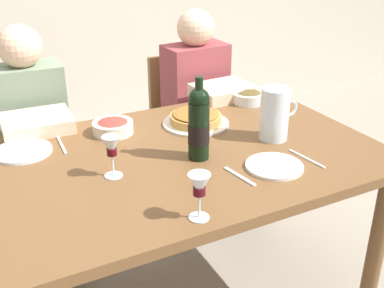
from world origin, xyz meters
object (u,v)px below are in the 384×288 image
chair_left (33,148)px  diner_right (206,113)px  baked_tart (196,119)px  dinner_plate_right_setting (23,151)px  olive_bowl (248,96)px  wine_bottle (199,124)px  chair_right (185,119)px  water_pitcher (274,117)px  wine_glass_left_diner (199,187)px  wine_glass_right_diner (111,148)px  dining_table (185,173)px  diner_left (37,145)px  salad_bowl (113,126)px  dinner_plate_left_setting (274,166)px

chair_left → diner_right: diner_right is taller
baked_tart → dinner_plate_right_setting: 0.73m
olive_bowl → chair_left: 1.15m
chair_left → wine_bottle: bearing=119.0°
olive_bowl → chair_right: bearing=99.1°
water_pitcher → wine_glass_left_diner: size_ratio=1.44×
olive_bowl → wine_glass_right_diner: bearing=-153.7°
chair_right → dining_table: bearing=60.3°
chair_right → chair_left: bearing=-3.5°
chair_left → diner_left: size_ratio=0.75×
salad_bowl → dinner_plate_right_setting: salad_bowl is taller
dining_table → wine_glass_right_diner: 0.37m
water_pitcher → diner_right: (0.07, 0.70, -0.24)m
wine_glass_right_diner → chair_right: size_ratio=0.18×
dining_table → salad_bowl: salad_bowl is taller
diner_right → wine_glass_right_diner: bearing=39.6°
baked_tart → dinner_plate_right_setting: baked_tart is taller
olive_bowl → diner_left: size_ratio=0.14×
dinner_plate_right_setting → chair_right: (1.01, 0.60, -0.27)m
salad_bowl → olive_bowl: 0.72m
chair_left → diner_right: bearing=167.8°
dinner_plate_left_setting → diner_right: size_ratio=0.18×
salad_bowl → dinner_plate_left_setting: salad_bowl is taller
baked_tart → dinner_plate_left_setting: (0.06, -0.49, -0.02)m
dining_table → chair_left: size_ratio=1.72×
salad_bowl → dinner_plate_right_setting: size_ratio=0.76×
wine_glass_left_diner → dinner_plate_right_setting: 0.82m
water_pitcher → wine_glass_right_diner: 0.69m
dinner_plate_right_setting → dining_table: bearing=-27.3°
dining_table → baked_tart: (0.17, 0.23, 0.12)m
chair_right → diner_left: bearing=11.2°
wine_glass_right_diner → dinner_plate_left_setting: bearing=-21.1°
dinner_plate_left_setting → chair_right: size_ratio=0.24×
wine_glass_right_diner → dinner_plate_left_setting: wine_glass_right_diner is taller
water_pitcher → dinner_plate_right_setting: size_ratio=0.97×
dining_table → olive_bowl: size_ratio=9.21×
olive_bowl → water_pitcher: bearing=-109.8°
baked_tart → diner_left: 0.78m
baked_tart → diner_right: 0.54m
olive_bowl → chair_right: chair_right is taller
baked_tart → diner_left: size_ratio=0.25×
diner_left → wine_glass_right_diner: bearing=104.4°
dining_table → chair_right: (0.45, 0.89, -0.17)m
dining_table → salad_bowl: size_ratio=8.77×
salad_bowl → wine_glass_left_diner: bearing=-88.2°
wine_glass_left_diner → diner_right: diner_right is taller
baked_tart → diner_left: (-0.62, 0.43, -0.17)m
dinner_plate_right_setting → diner_left: diner_left is taller
chair_left → salad_bowl: bearing=116.6°
dinner_plate_right_setting → diner_left: (0.11, 0.37, -0.15)m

